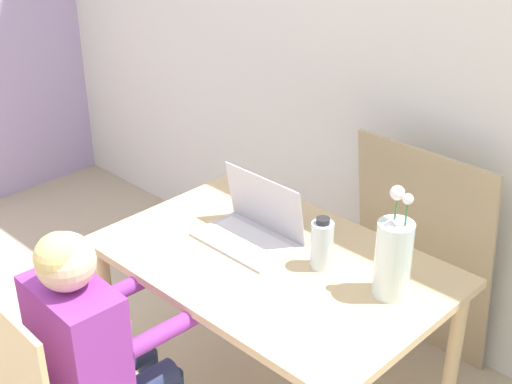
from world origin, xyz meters
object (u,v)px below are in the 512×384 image
Objects in this scene: person_seated at (92,343)px; laptop at (254,225)px; water_bottle at (322,244)px; flower_vase at (393,257)px.

person_seated is 0.70m from laptop.
laptop is at bearing -175.04° from water_bottle.
water_bottle is at bearing 5.46° from laptop.
water_bottle is (0.29, 0.71, 0.16)m from person_seated.
person_seated is at bearing -126.47° from flower_vase.
laptop is 1.96× the size of water_bottle.
person_seated is 2.85× the size of flower_vase.
water_bottle is at bearing -173.21° from flower_vase.
person_seated reaches higher than water_bottle.
laptop is at bearing -174.18° from flower_vase.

